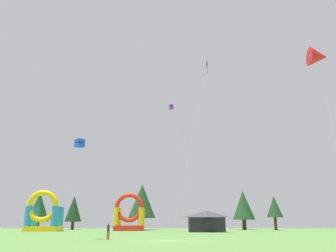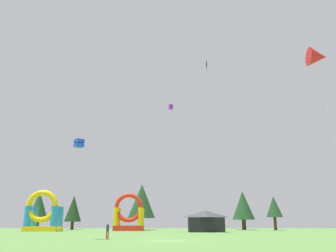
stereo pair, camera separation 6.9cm
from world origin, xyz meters
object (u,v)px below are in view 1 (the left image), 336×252
object	(u,v)px
kite_red_delta	(318,57)
inflatable_red_slide	(130,217)
kite_black_diamond	(208,66)
inflatable_orange_dome	(44,216)
festival_tent	(207,221)
kite_blue_box	(80,143)
person_left_edge	(109,230)
kite_purple_box	(172,107)

from	to	relation	value
kite_red_delta	inflatable_red_slide	bearing A→B (deg)	124.24
kite_black_diamond	inflatable_orange_dome	distance (m)	39.37
festival_tent	inflatable_red_slide	bearing A→B (deg)	150.16
kite_blue_box	person_left_edge	size ratio (longest dim) A/B	6.40
person_left_edge	festival_tent	xyz separation A→B (m)	(12.26, 24.83, 0.81)
person_left_edge	inflatable_red_slide	bearing A→B (deg)	-101.92
kite_purple_box	inflatable_red_slide	size ratio (longest dim) A/B	3.52
kite_purple_box	person_left_edge	size ratio (longest dim) A/B	15.53
kite_purple_box	kite_black_diamond	xyz separation A→B (m)	(6.06, -12.03, 3.51)
kite_red_delta	person_left_edge	distance (m)	28.22
kite_red_delta	festival_tent	world-z (taller)	kite_red_delta
inflatable_red_slide	festival_tent	distance (m)	15.90
kite_red_delta	kite_black_diamond	bearing A→B (deg)	114.36
kite_red_delta	inflatable_red_slide	world-z (taller)	kite_red_delta
festival_tent	inflatable_orange_dome	bearing A→B (deg)	171.93
festival_tent	person_left_edge	bearing A→B (deg)	-116.27
kite_purple_box	person_left_edge	bearing A→B (deg)	-101.89
inflatable_red_slide	festival_tent	xyz separation A→B (m)	(13.77, -7.90, -0.81)
person_left_edge	inflatable_red_slide	distance (m)	32.80
kite_blue_box	person_left_edge	world-z (taller)	kite_blue_box
kite_purple_box	festival_tent	world-z (taller)	kite_purple_box
inflatable_orange_dome	inflatable_red_slide	xyz separation A→B (m)	(14.98, 3.82, -0.13)
kite_red_delta	inflatable_red_slide	distance (m)	44.62
inflatable_orange_dome	kite_purple_box	bearing A→B (deg)	5.07
kite_red_delta	kite_black_diamond	size ratio (longest dim) A/B	0.70
kite_purple_box	inflatable_red_slide	world-z (taller)	kite_purple_box
person_left_edge	festival_tent	size ratio (longest dim) A/B	0.27
inflatable_red_slide	festival_tent	bearing A→B (deg)	-29.84
festival_tent	kite_blue_box	bearing A→B (deg)	-122.49
kite_purple_box	festival_tent	size ratio (longest dim) A/B	4.21
kite_black_diamond	kite_blue_box	size ratio (longest dim) A/B	2.80
kite_black_diamond	person_left_edge	size ratio (longest dim) A/B	17.90
kite_red_delta	inflatable_orange_dome	distance (m)	51.61
kite_blue_box	inflatable_red_slide	world-z (taller)	kite_blue_box
kite_blue_box	person_left_edge	distance (m)	9.35
festival_tent	kite_purple_box	bearing A→B (deg)	133.16
kite_purple_box	kite_blue_box	distance (m)	35.29
person_left_edge	festival_tent	world-z (taller)	festival_tent
inflatable_orange_dome	festival_tent	bearing A→B (deg)	-8.07
kite_black_diamond	kite_blue_box	world-z (taller)	kite_black_diamond
kite_purple_box	kite_red_delta	bearing A→B (deg)	-64.76
kite_red_delta	kite_blue_box	bearing A→B (deg)	175.81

